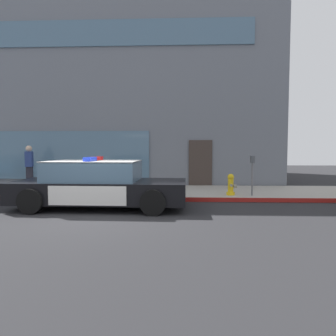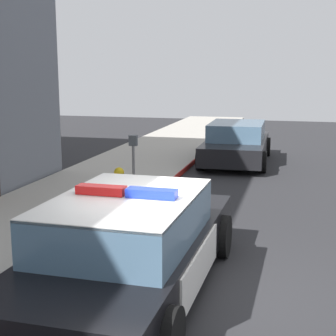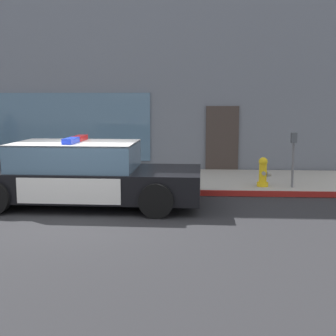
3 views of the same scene
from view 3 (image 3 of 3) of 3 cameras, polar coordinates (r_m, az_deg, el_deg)
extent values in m
plane|color=#262628|center=(9.19, -10.33, -5.72)|extent=(48.00, 48.00, 0.00)
cube|color=#A39E93|center=(12.46, -6.59, -1.53)|extent=(48.00, 3.25, 0.15)
cube|color=maroon|center=(10.87, -8.10, -3.04)|extent=(28.80, 0.04, 0.14)
cube|color=slate|center=(19.99, -10.57, 15.23)|extent=(18.51, 11.07, 9.23)
cube|color=#382D28|center=(13.80, 6.95, 3.53)|extent=(1.00, 0.08, 2.10)
cube|color=black|center=(9.79, -10.49, -1.85)|extent=(4.98, 1.96, 0.60)
cube|color=silver|center=(9.48, -1.23, -1.03)|extent=(1.71, 1.86, 0.05)
cube|color=silver|center=(10.34, -19.83, -0.73)|extent=(1.42, 1.86, 0.05)
cube|color=silver|center=(10.72, -9.71, -0.93)|extent=(2.08, 0.06, 0.51)
cube|color=silver|center=(8.92, -12.67, -2.92)|extent=(2.08, 0.06, 0.51)
cube|color=yellow|center=(10.73, -9.69, -0.92)|extent=(0.22, 0.02, 0.26)
cube|color=slate|center=(9.76, -11.71, 1.47)|extent=(2.60, 1.73, 0.60)
cube|color=silver|center=(9.73, -11.76, 3.16)|extent=(2.60, 1.73, 0.04)
cube|color=red|center=(10.04, -11.24, 3.80)|extent=(0.21, 0.64, 0.11)
cube|color=blue|center=(9.40, -12.35, 3.45)|extent=(0.21, 0.64, 0.11)
cylinder|color=black|center=(10.45, -0.45, -1.94)|extent=(0.68, 0.23, 0.68)
cylinder|color=black|center=(8.62, -1.51, -4.20)|extent=(0.68, 0.23, 0.68)
cylinder|color=black|center=(11.21, -17.33, -1.62)|extent=(0.68, 0.23, 0.68)
cylinder|color=gold|center=(11.30, 12.02, -2.05)|extent=(0.28, 0.28, 0.10)
cylinder|color=gold|center=(11.26, 12.06, -0.68)|extent=(0.19, 0.19, 0.45)
sphere|color=gold|center=(11.21, 12.11, 0.79)|extent=(0.22, 0.22, 0.22)
cylinder|color=gray|center=(11.20, 12.12, 1.18)|extent=(0.06, 0.06, 0.05)
cylinder|color=gray|center=(11.11, 12.18, -0.68)|extent=(0.09, 0.10, 0.09)
cylinder|color=gray|center=(11.39, 11.96, -0.45)|extent=(0.09, 0.10, 0.09)
cylinder|color=gray|center=(11.28, 12.81, -0.77)|extent=(0.10, 0.12, 0.12)
cylinder|color=slate|center=(11.26, 15.71, 0.35)|extent=(0.06, 0.06, 1.10)
cube|color=#474C51|center=(11.18, 15.85, 3.75)|extent=(0.12, 0.18, 0.24)
camera|label=1|loc=(0.83, 0.54, -29.60)|focal=32.33mm
camera|label=2|loc=(11.15, -46.35, 9.58)|focal=54.19mm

